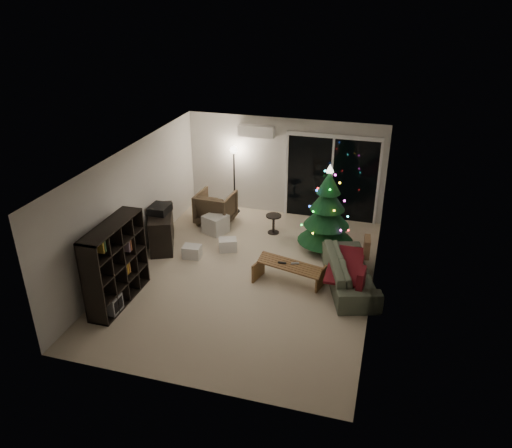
# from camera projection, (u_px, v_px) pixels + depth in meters

# --- Properties ---
(room) EXTENTS (6.50, 7.51, 2.60)m
(room) POSITION_uv_depth(u_px,v_px,m) (286.00, 205.00, 11.00)
(room) COLOR beige
(room) RESTS_ON ground
(bookshelf) EXTENTS (0.80, 1.64, 1.59)m
(bookshelf) POSITION_uv_depth(u_px,v_px,m) (106.00, 262.00, 9.17)
(bookshelf) COLOR black
(bookshelf) RESTS_ON floor
(media_cabinet) EXTENTS (0.97, 1.39, 0.82)m
(media_cabinet) POSITION_uv_depth(u_px,v_px,m) (162.00, 229.00, 11.28)
(media_cabinet) COLOR black
(media_cabinet) RESTS_ON floor
(stereo) EXTENTS (0.41, 0.49, 0.17)m
(stereo) POSITION_uv_depth(u_px,v_px,m) (160.00, 209.00, 11.06)
(stereo) COLOR black
(stereo) RESTS_ON media_cabinet
(armchair) EXTENTS (0.91, 0.93, 0.81)m
(armchair) POSITION_uv_depth(u_px,v_px,m) (216.00, 208.00, 12.36)
(armchair) COLOR #413420
(armchair) RESTS_ON floor
(ottoman) EXTENTS (0.64, 0.64, 0.44)m
(ottoman) POSITION_uv_depth(u_px,v_px,m) (216.00, 224.00, 11.94)
(ottoman) COLOR silver
(ottoman) RESTS_ON floor
(cardboard_box_a) EXTENTS (0.41, 0.32, 0.27)m
(cardboard_box_a) POSITION_uv_depth(u_px,v_px,m) (192.00, 252.00, 10.88)
(cardboard_box_a) COLOR silver
(cardboard_box_a) RESTS_ON floor
(cardboard_box_b) EXTENTS (0.48, 0.42, 0.28)m
(cardboard_box_b) POSITION_uv_depth(u_px,v_px,m) (228.00, 245.00, 11.17)
(cardboard_box_b) COLOR silver
(cardboard_box_b) RESTS_ON floor
(side_table) EXTENTS (0.46, 0.46, 0.46)m
(side_table) POSITION_uv_depth(u_px,v_px,m) (274.00, 224.00, 11.91)
(side_table) COLOR black
(side_table) RESTS_ON floor
(floor_lamp) EXTENTS (0.27, 0.27, 1.71)m
(floor_lamp) POSITION_uv_depth(u_px,v_px,m) (234.00, 181.00, 12.75)
(floor_lamp) COLOR black
(floor_lamp) RESTS_ON floor
(sofa) EXTENTS (1.41, 2.25, 0.61)m
(sofa) POSITION_uv_depth(u_px,v_px,m) (350.00, 271.00, 9.81)
(sofa) COLOR #4A5243
(sofa) RESTS_ON floor
(sofa_throw) EXTENTS (0.65, 1.51, 0.05)m
(sofa_throw) POSITION_uv_depth(u_px,v_px,m) (345.00, 265.00, 9.78)
(sofa_throw) COLOR #4E0807
(sofa_throw) RESTS_ON sofa
(cushion_a) EXTENTS (0.16, 0.41, 0.40)m
(cushion_a) POSITION_uv_depth(u_px,v_px,m) (367.00, 247.00, 10.21)
(cushion_a) COLOR #986845
(cushion_a) RESTS_ON sofa
(cushion_b) EXTENTS (0.15, 0.41, 0.40)m
(cushion_b) POSITION_uv_depth(u_px,v_px,m) (361.00, 280.00, 9.08)
(cushion_b) COLOR #4E0807
(cushion_b) RESTS_ON sofa
(coffee_table) EXTENTS (1.42, 0.79, 0.42)m
(coffee_table) POSITION_uv_depth(u_px,v_px,m) (289.00, 274.00, 9.92)
(coffee_table) COLOR brown
(coffee_table) RESTS_ON floor
(remote_a) EXTENTS (0.17, 0.05, 0.02)m
(remote_a) POSITION_uv_depth(u_px,v_px,m) (282.00, 263.00, 9.86)
(remote_a) COLOR black
(remote_a) RESTS_ON coffee_table
(remote_b) EXTENTS (0.16, 0.10, 0.02)m
(remote_b) POSITION_uv_depth(u_px,v_px,m) (295.00, 263.00, 9.84)
(remote_b) COLOR slate
(remote_b) RESTS_ON coffee_table
(christmas_tree) EXTENTS (1.41, 1.41, 2.01)m
(christmas_tree) POSITION_uv_depth(u_px,v_px,m) (327.00, 208.00, 10.83)
(christmas_tree) COLOR #143E23
(christmas_tree) RESTS_ON floor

